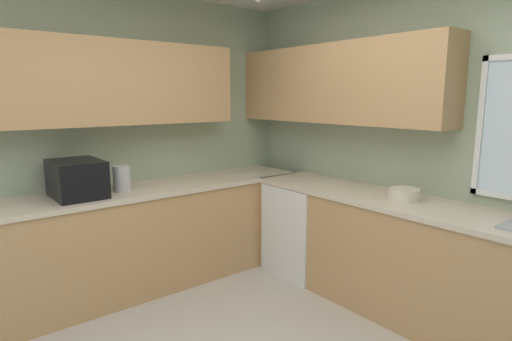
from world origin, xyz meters
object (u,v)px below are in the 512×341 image
Objects in this scene: dishwasher at (305,228)px; kettle at (122,178)px; microwave at (77,179)px; bowl at (404,194)px.

dishwasher is 1.76m from kettle.
kettle is at bearing 86.76° from microwave.
microwave reaches higher than bowl.
bowl is (1.68, 1.92, -0.10)m from microwave.
dishwasher is at bearing 70.74° from microwave.
microwave is 2.23× the size of kettle.
microwave reaches higher than dishwasher.
microwave is at bearing -131.17° from bowl.
dishwasher is 3.68× the size of bowl.
kettle reaches higher than bowl.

